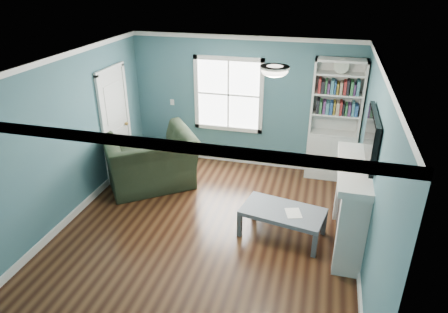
# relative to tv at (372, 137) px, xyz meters

# --- Properties ---
(floor) EXTENTS (5.00, 5.00, 0.00)m
(floor) POSITION_rel_tv_xyz_m (-2.20, -0.20, -1.72)
(floor) COLOR black
(floor) RESTS_ON ground
(room_walls) EXTENTS (5.00, 5.00, 5.00)m
(room_walls) POSITION_rel_tv_xyz_m (-2.20, -0.20, -0.14)
(room_walls) COLOR #386271
(room_walls) RESTS_ON ground
(trim) EXTENTS (4.50, 5.00, 2.60)m
(trim) POSITION_rel_tv_xyz_m (-2.20, -0.20, -0.49)
(trim) COLOR white
(trim) RESTS_ON ground
(window) EXTENTS (1.40, 0.06, 1.50)m
(window) POSITION_rel_tv_xyz_m (-2.50, 2.29, -0.27)
(window) COLOR white
(window) RESTS_ON room_walls
(bookshelf) EXTENTS (0.90, 0.35, 2.31)m
(bookshelf) POSITION_rel_tv_xyz_m (-0.43, 2.10, -0.80)
(bookshelf) COLOR silver
(bookshelf) RESTS_ON ground
(fireplace) EXTENTS (0.44, 1.58, 1.30)m
(fireplace) POSITION_rel_tv_xyz_m (-0.12, 0.00, -1.09)
(fireplace) COLOR black
(fireplace) RESTS_ON ground
(tv) EXTENTS (0.06, 1.10, 0.65)m
(tv) POSITION_rel_tv_xyz_m (0.00, 0.00, 0.00)
(tv) COLOR black
(tv) RESTS_ON fireplace
(door) EXTENTS (0.12, 0.98, 2.17)m
(door) POSITION_rel_tv_xyz_m (-4.42, 1.20, -0.65)
(door) COLOR silver
(door) RESTS_ON ground
(ceiling_fixture) EXTENTS (0.38, 0.38, 0.15)m
(ceiling_fixture) POSITION_rel_tv_xyz_m (-1.30, -0.10, 0.82)
(ceiling_fixture) COLOR white
(ceiling_fixture) RESTS_ON room_walls
(light_switch) EXTENTS (0.08, 0.01, 0.12)m
(light_switch) POSITION_rel_tv_xyz_m (-3.70, 2.28, -0.52)
(light_switch) COLOR white
(light_switch) RESTS_ON room_walls
(recliner) EXTENTS (1.87, 1.76, 1.37)m
(recliner) POSITION_rel_tv_xyz_m (-3.65, 0.93, -1.04)
(recliner) COLOR black
(recliner) RESTS_ON ground
(coffee_table) EXTENTS (1.32, 0.88, 0.44)m
(coffee_table) POSITION_rel_tv_xyz_m (-1.07, -0.03, -1.34)
(coffee_table) COLOR #4C545C
(coffee_table) RESTS_ON ground
(paper_sheet) EXTENTS (0.29, 0.33, 0.00)m
(paper_sheet) POSITION_rel_tv_xyz_m (-0.91, -0.07, -1.28)
(paper_sheet) COLOR white
(paper_sheet) RESTS_ON coffee_table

